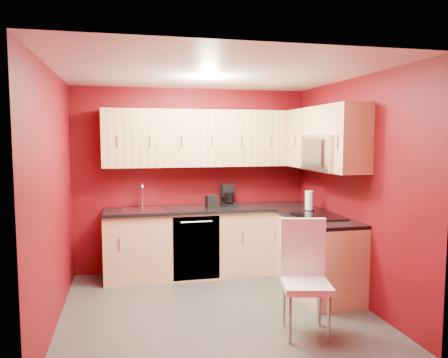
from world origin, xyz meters
name	(u,v)px	position (x,y,z in m)	size (l,w,h in m)	color
floor	(215,308)	(0.00, 0.00, 0.00)	(3.20, 3.20, 0.00)	#474442
ceiling	(214,72)	(0.00, 0.00, 2.50)	(3.20, 3.20, 0.00)	white
wall_back	(193,180)	(0.00, 1.50, 1.25)	(3.20, 3.20, 0.00)	maroon
wall_front	(257,219)	(0.00, -1.50, 1.25)	(3.20, 3.20, 0.00)	maroon
wall_left	(53,198)	(-1.60, 0.00, 1.25)	(3.00, 3.00, 0.00)	maroon
wall_right	(353,189)	(1.60, 0.00, 1.25)	(3.00, 3.00, 0.00)	maroon
base_cabinets_back	(211,242)	(0.20, 1.20, 0.43)	(2.80, 0.60, 0.87)	#EABB86
base_cabinets_right	(317,256)	(1.30, 0.25, 0.43)	(0.60, 1.30, 0.87)	#EABB86
countertop_back	(212,209)	(0.20, 1.19, 0.89)	(2.80, 0.63, 0.04)	black
countertop_right	(318,218)	(1.29, 0.23, 0.89)	(0.63, 1.27, 0.04)	black
upper_cabinets_back	(209,138)	(0.20, 1.32, 1.83)	(2.80, 0.35, 0.75)	#DEB57D
upper_cabinets_right	(323,133)	(1.42, 0.44, 1.89)	(0.35, 1.55, 0.75)	#DEB57D
microwave	(329,153)	(1.39, 0.20, 1.66)	(0.42, 0.76, 0.42)	silver
cooktop	(319,217)	(1.28, 0.20, 0.92)	(0.50, 0.55, 0.01)	black
sink	(143,207)	(-0.70, 1.20, 0.94)	(0.52, 0.42, 0.35)	silver
dishwasher_front	(197,248)	(-0.05, 0.91, 0.43)	(0.60, 0.02, 0.82)	black
downlight	(209,78)	(0.00, 0.30, 2.48)	(0.20, 0.20, 0.01)	white
coffee_maker	(229,195)	(0.46, 1.26, 1.05)	(0.17, 0.23, 0.29)	black
napkin_holder	(212,202)	(0.20, 1.16, 0.99)	(0.15, 0.15, 0.16)	black
paper_towel	(309,201)	(1.37, 0.67, 1.03)	(0.14, 0.14, 0.25)	white
dining_chair	(306,279)	(0.70, -0.80, 0.53)	(0.43, 0.45, 1.06)	white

